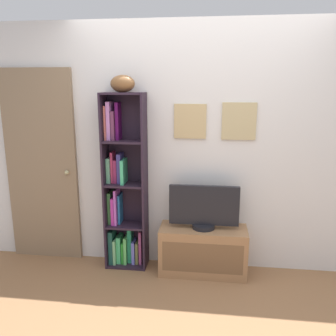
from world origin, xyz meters
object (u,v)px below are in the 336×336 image
bookshelf (123,192)px  door (42,167)px  tv_stand (203,250)px  football (122,84)px  television (204,208)px

bookshelf → door: bearing=175.5°
tv_stand → door: size_ratio=0.43×
bookshelf → tv_stand: size_ratio=2.07×
bookshelf → door: door is taller
football → door: bearing=173.9°
bookshelf → door: (-0.88, 0.07, 0.22)m
football → door: (-0.92, 0.10, -0.85)m
tv_stand → door: (-1.70, 0.15, 0.77)m
tv_stand → football: bearing=176.1°
football → television: bearing=-3.8°
football → television: (0.79, -0.05, -1.17)m
bookshelf → television: 0.83m
television → door: 1.74m
tv_stand → television: (-0.00, 0.00, 0.45)m
bookshelf → television: size_ratio=2.63×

